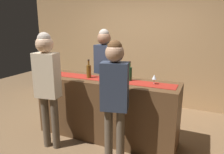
# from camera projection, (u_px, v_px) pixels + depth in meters

# --- Properties ---
(ground_plane) EXTENTS (10.00, 10.00, 0.00)m
(ground_plane) POSITION_uv_depth(u_px,v_px,m) (106.00, 136.00, 3.57)
(ground_plane) COLOR brown
(back_wall) EXTENTS (6.00, 0.12, 2.90)m
(back_wall) POSITION_uv_depth(u_px,v_px,m) (142.00, 41.00, 4.90)
(back_wall) COLOR tan
(back_wall) RESTS_ON ground
(bar_counter) EXTENTS (2.29, 0.60, 0.99)m
(bar_counter) POSITION_uv_depth(u_px,v_px,m) (106.00, 109.00, 3.45)
(bar_counter) COLOR #543821
(bar_counter) RESTS_ON ground
(counter_runner_cloth) EXTENTS (2.17, 0.28, 0.01)m
(counter_runner_cloth) POSITION_uv_depth(u_px,v_px,m) (106.00, 79.00, 3.33)
(counter_runner_cloth) COLOR maroon
(counter_runner_cloth) RESTS_ON bar_counter
(wine_bottle_green) EXTENTS (0.07, 0.07, 0.30)m
(wine_bottle_green) POSITION_uv_depth(u_px,v_px,m) (130.00, 74.00, 3.22)
(wine_bottle_green) COLOR #194723
(wine_bottle_green) RESTS_ON bar_counter
(wine_bottle_amber) EXTENTS (0.07, 0.07, 0.30)m
(wine_bottle_amber) POSITION_uv_depth(u_px,v_px,m) (89.00, 71.00, 3.39)
(wine_bottle_amber) COLOR brown
(wine_bottle_amber) RESTS_ON bar_counter
(wine_glass_near_customer) EXTENTS (0.07, 0.07, 0.14)m
(wine_glass_near_customer) POSITION_uv_depth(u_px,v_px,m) (104.00, 72.00, 3.35)
(wine_glass_near_customer) COLOR silver
(wine_glass_near_customer) RESTS_ON bar_counter
(wine_glass_mid_counter) EXTENTS (0.07, 0.07, 0.14)m
(wine_glass_mid_counter) POSITION_uv_depth(u_px,v_px,m) (154.00, 77.00, 3.03)
(wine_glass_mid_counter) COLOR silver
(wine_glass_mid_counter) RESTS_ON bar_counter
(bartender) EXTENTS (0.35, 0.25, 1.76)m
(bartender) POSITION_uv_depth(u_px,v_px,m) (104.00, 65.00, 3.95)
(bartender) COLOR #26262B
(bartender) RESTS_ON ground
(customer_sipping) EXTENTS (0.38, 0.27, 1.66)m
(customer_sipping) POSITION_uv_depth(u_px,v_px,m) (115.00, 91.00, 2.65)
(customer_sipping) COLOR brown
(customer_sipping) RESTS_ON ground
(customer_browsing) EXTENTS (0.36, 0.24, 1.73)m
(customer_browsing) POSITION_uv_depth(u_px,v_px,m) (47.00, 79.00, 3.02)
(customer_browsing) COLOR brown
(customer_browsing) RESTS_ON ground
(potted_plant_tall) EXTENTS (0.56, 0.56, 0.81)m
(potted_plant_tall) POSITION_uv_depth(u_px,v_px,m) (49.00, 84.00, 5.01)
(potted_plant_tall) COLOR #4C4C51
(potted_plant_tall) RESTS_ON ground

